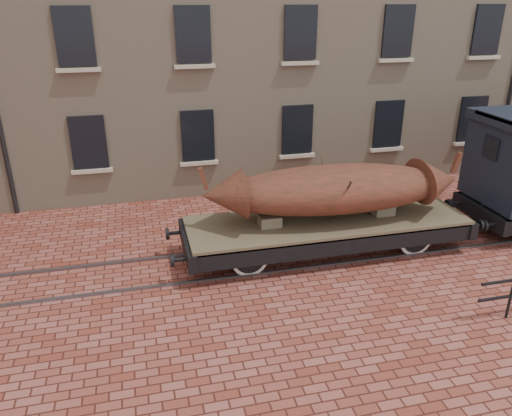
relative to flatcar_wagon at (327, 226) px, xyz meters
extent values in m
plane|color=maroon|center=(-0.25, 0.00, -0.80)|extent=(90.00, 90.00, 0.00)
cube|color=black|center=(-6.25, 4.96, 1.40)|extent=(1.10, 0.12, 1.70)
cube|color=#C1B59D|center=(-6.25, 4.90, 0.45)|extent=(1.30, 0.18, 0.12)
cube|color=black|center=(-2.75, 4.96, 1.40)|extent=(1.10, 0.12, 1.70)
cube|color=#C1B59D|center=(-2.75, 4.90, 0.45)|extent=(1.30, 0.18, 0.12)
cube|color=black|center=(0.75, 4.96, 1.40)|extent=(1.10, 0.12, 1.70)
cube|color=#C1B59D|center=(0.75, 4.90, 0.45)|extent=(1.30, 0.18, 0.12)
cube|color=black|center=(4.25, 4.96, 1.40)|extent=(1.10, 0.12, 1.70)
cube|color=#C1B59D|center=(4.25, 4.90, 0.45)|extent=(1.30, 0.18, 0.12)
cube|color=black|center=(7.75, 4.96, 1.40)|extent=(1.10, 0.12, 1.70)
cube|color=#C1B59D|center=(7.75, 4.90, 0.45)|extent=(1.30, 0.18, 0.12)
cube|color=black|center=(-6.25, 4.96, 4.60)|extent=(1.10, 0.12, 1.70)
cube|color=#C1B59D|center=(-6.25, 4.90, 3.65)|extent=(1.30, 0.18, 0.12)
cube|color=black|center=(-2.75, 4.96, 4.60)|extent=(1.10, 0.12, 1.70)
cube|color=#C1B59D|center=(-2.75, 4.90, 3.65)|extent=(1.30, 0.18, 0.12)
cube|color=black|center=(0.75, 4.96, 4.60)|extent=(1.10, 0.12, 1.70)
cube|color=#C1B59D|center=(0.75, 4.90, 3.65)|extent=(1.30, 0.18, 0.12)
cube|color=black|center=(4.25, 4.96, 4.60)|extent=(1.10, 0.12, 1.70)
cube|color=#C1B59D|center=(4.25, 4.90, 3.65)|extent=(1.30, 0.18, 0.12)
cube|color=black|center=(7.75, 4.96, 4.60)|extent=(1.10, 0.12, 1.70)
cube|color=#C1B59D|center=(7.75, 4.90, 3.65)|extent=(1.30, 0.18, 0.12)
cube|color=#59595E|center=(-0.25, -0.72, -0.77)|extent=(30.00, 0.08, 0.06)
cube|color=#59595E|center=(-0.25, 0.72, -0.77)|extent=(30.00, 0.08, 0.06)
cylinder|color=black|center=(2.75, -3.80, -0.30)|extent=(0.06, 0.06, 1.00)
cube|color=#716447|center=(0.00, 0.00, 0.14)|extent=(7.49, 2.20, 0.12)
cube|color=black|center=(0.00, -1.02, -0.10)|extent=(7.49, 0.16, 0.45)
cube|color=black|center=(0.00, 1.02, -0.10)|extent=(7.49, 0.16, 0.45)
cube|color=black|center=(-3.75, 0.00, -0.10)|extent=(0.22, 2.30, 0.45)
cylinder|color=black|center=(-4.03, -0.75, -0.10)|extent=(0.35, 0.10, 0.10)
cylinder|color=black|center=(-4.20, -0.75, -0.10)|extent=(0.08, 0.32, 0.32)
cylinder|color=black|center=(-4.03, 0.75, -0.10)|extent=(0.35, 0.10, 0.10)
cylinder|color=black|center=(-4.20, 0.75, -0.10)|extent=(0.08, 0.32, 0.32)
cube|color=black|center=(3.75, 0.00, -0.10)|extent=(0.22, 2.30, 0.45)
cylinder|color=black|center=(4.03, -0.75, -0.10)|extent=(0.35, 0.10, 0.10)
cylinder|color=black|center=(4.20, -0.75, -0.10)|extent=(0.08, 0.32, 0.32)
cylinder|color=black|center=(4.03, 0.75, -0.10)|extent=(0.35, 0.10, 0.10)
cylinder|color=black|center=(4.20, 0.75, -0.10)|extent=(0.08, 0.32, 0.32)
cylinder|color=black|center=(-2.30, 0.00, -0.32)|extent=(0.10, 1.90, 0.10)
cylinder|color=silver|center=(-2.30, -0.72, -0.32)|extent=(0.96, 0.07, 0.96)
cylinder|color=black|center=(-2.30, -0.72, -0.32)|extent=(0.79, 0.10, 0.79)
cube|color=black|center=(-2.30, -0.84, -0.08)|extent=(0.90, 0.08, 0.10)
cylinder|color=silver|center=(-2.30, 0.72, -0.32)|extent=(0.96, 0.07, 0.96)
cylinder|color=black|center=(-2.30, 0.72, -0.32)|extent=(0.79, 0.10, 0.79)
cube|color=black|center=(-2.30, 0.84, -0.08)|extent=(0.90, 0.08, 0.10)
cylinder|color=black|center=(2.30, 0.00, -0.32)|extent=(0.10, 1.90, 0.10)
cylinder|color=silver|center=(2.30, -0.72, -0.32)|extent=(0.96, 0.07, 0.96)
cylinder|color=black|center=(2.30, -0.72, -0.32)|extent=(0.79, 0.10, 0.79)
cube|color=black|center=(2.30, -0.84, -0.08)|extent=(0.90, 0.08, 0.10)
cylinder|color=silver|center=(2.30, 0.72, -0.32)|extent=(0.96, 0.07, 0.96)
cylinder|color=black|center=(2.30, 0.72, -0.32)|extent=(0.79, 0.10, 0.79)
cube|color=black|center=(2.30, 0.84, -0.08)|extent=(0.90, 0.08, 0.10)
cube|color=black|center=(0.00, 0.00, -0.25)|extent=(4.00, 0.06, 0.06)
cube|color=#6C644D|center=(-1.60, 0.00, 0.34)|extent=(0.55, 0.50, 0.28)
cube|color=#6C644D|center=(1.60, 0.00, 0.34)|extent=(0.55, 0.50, 0.28)
ellipsoid|color=brown|center=(0.15, 0.00, 1.05)|extent=(6.27, 2.25, 1.24)
cone|color=brown|center=(-2.77, 0.16, 1.10)|extent=(1.13, 1.23, 1.17)
cube|color=brown|center=(-3.25, 0.19, 1.56)|extent=(0.25, 0.14, 0.59)
cone|color=brown|center=(3.08, -0.16, 1.10)|extent=(1.13, 1.23, 1.17)
cube|color=brown|center=(3.56, -0.19, 1.56)|extent=(0.25, 0.14, 0.59)
cylinder|color=#433629|center=(0.15, -0.50, 0.92)|extent=(0.05, 1.06, 1.46)
cylinder|color=#433629|center=(0.15, 0.50, 0.92)|extent=(0.05, 1.06, 1.46)
cube|color=black|center=(4.75, 0.00, -0.11)|extent=(0.22, 2.36, 0.44)
cylinder|color=black|center=(4.31, -0.79, -0.11)|extent=(0.08, 0.31, 0.31)
cylinder|color=black|center=(4.31, 0.79, -0.11)|extent=(0.08, 0.31, 0.31)
cylinder|color=black|center=(5.83, 0.00, -0.33)|extent=(0.10, 1.87, 0.10)
cylinder|color=silver|center=(5.83, 0.72, -0.33)|extent=(0.94, 0.07, 0.94)
cylinder|color=black|center=(5.83, 0.72, -0.33)|extent=(0.77, 0.10, 0.77)
cube|color=black|center=(4.73, 0.00, 1.85)|extent=(0.08, 0.59, 0.59)
camera|label=1|loc=(-4.75, -11.35, 5.68)|focal=35.00mm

